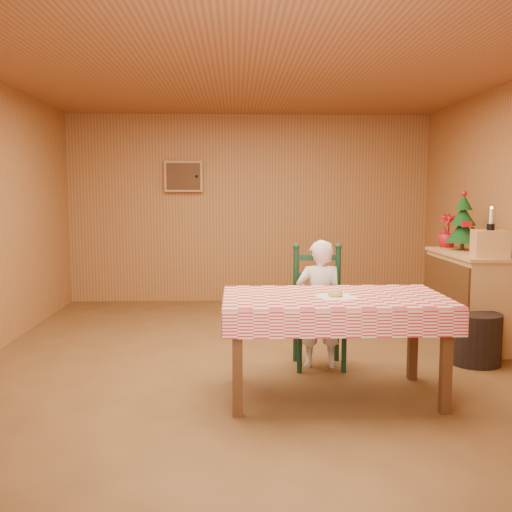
% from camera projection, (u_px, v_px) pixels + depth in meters
% --- Properties ---
extents(ground, '(6.00, 6.00, 0.00)m').
position_uv_depth(ground, '(257.00, 363.00, 5.14)').
color(ground, brown).
rests_on(ground, ground).
extents(cabin_walls, '(5.10, 6.05, 2.65)m').
position_uv_depth(cabin_walls, '(255.00, 162.00, 5.47)').
color(cabin_walls, '#AB723E').
rests_on(cabin_walls, ground).
extents(dining_table, '(1.66, 0.96, 0.77)m').
position_uv_depth(dining_table, '(334.00, 306.00, 4.24)').
color(dining_table, '#522E15').
rests_on(dining_table, ground).
extents(ladder_chair, '(0.44, 0.40, 1.08)m').
position_uv_depth(ladder_chair, '(318.00, 309.00, 5.04)').
color(ladder_chair, black).
rests_on(ladder_chair, ground).
extents(seated_child, '(0.41, 0.27, 1.12)m').
position_uv_depth(seated_child, '(319.00, 304.00, 4.98)').
color(seated_child, white).
rests_on(seated_child, ground).
extents(napkin, '(0.32, 0.32, 0.00)m').
position_uv_depth(napkin, '(335.00, 297.00, 4.18)').
color(napkin, white).
rests_on(napkin, dining_table).
extents(donut, '(0.14, 0.14, 0.04)m').
position_uv_depth(donut, '(335.00, 294.00, 4.18)').
color(donut, gold).
rests_on(donut, napkin).
extents(shelf_unit, '(0.54, 1.24, 0.93)m').
position_uv_depth(shelf_unit, '(469.00, 298.00, 5.79)').
color(shelf_unit, tan).
rests_on(shelf_unit, ground).
extents(crate, '(0.35, 0.35, 0.25)m').
position_uv_depth(crate, '(490.00, 244.00, 5.32)').
color(crate, tan).
rests_on(crate, shelf_unit).
extents(christmas_tree, '(0.34, 0.34, 0.62)m').
position_uv_depth(christmas_tree, '(463.00, 223.00, 5.95)').
color(christmas_tree, '#522E15').
rests_on(christmas_tree, shelf_unit).
extents(flower_arrangement, '(0.21, 0.21, 0.37)m').
position_uv_depth(flower_arrangement, '(447.00, 231.00, 6.26)').
color(flower_arrangement, '#B21019').
rests_on(flower_arrangement, shelf_unit).
extents(candle_set, '(0.07, 0.07, 0.22)m').
position_uv_depth(candle_set, '(491.00, 223.00, 5.30)').
color(candle_set, black).
rests_on(candle_set, crate).
extents(storage_bin, '(0.60, 0.60, 0.46)m').
position_uv_depth(storage_bin, '(475.00, 338.00, 5.11)').
color(storage_bin, black).
rests_on(storage_bin, ground).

